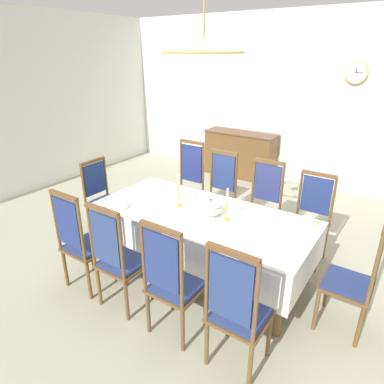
% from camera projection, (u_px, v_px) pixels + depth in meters
% --- Properties ---
extents(ground, '(7.76, 6.42, 0.04)m').
position_uv_depth(ground, '(212.00, 261.00, 4.18)').
color(ground, '#AAAB91').
extents(back_wall, '(7.76, 0.08, 3.06)m').
position_uv_depth(back_wall, '(307.00, 102.00, 6.06)').
color(back_wall, silver).
rests_on(back_wall, ground).
extents(left_wall, '(0.08, 6.42, 3.06)m').
position_uv_depth(left_wall, '(12.00, 106.00, 5.62)').
color(left_wall, silver).
rests_on(left_wall, ground).
extents(dining_table, '(2.40, 1.09, 0.74)m').
position_uv_depth(dining_table, '(202.00, 219.00, 3.73)').
color(dining_table, brown).
rests_on(dining_table, ground).
extents(tablecloth, '(2.42, 1.11, 0.42)m').
position_uv_depth(tablecloth, '(202.00, 222.00, 3.74)').
color(tablecloth, white).
rests_on(tablecloth, dining_table).
extents(chair_south_a, '(0.44, 0.42, 1.14)m').
position_uv_depth(chair_south_a, '(81.00, 241.00, 3.48)').
color(chair_south_a, brown).
rests_on(chair_south_a, ground).
extents(chair_north_a, '(0.44, 0.42, 1.21)m').
position_uv_depth(chair_north_a, '(187.00, 183.00, 4.93)').
color(chair_north_a, brown).
rests_on(chair_north_a, ground).
extents(chair_south_b, '(0.44, 0.42, 1.14)m').
position_uv_depth(chair_south_b, '(118.00, 257.00, 3.21)').
color(chair_south_b, brown).
rests_on(chair_south_b, ground).
extents(chair_north_b, '(0.44, 0.42, 1.14)m').
position_uv_depth(chair_north_b, '(219.00, 193.00, 4.66)').
color(chair_north_b, brown).
rests_on(chair_north_b, ground).
extents(chair_south_c, '(0.44, 0.42, 1.15)m').
position_uv_depth(chair_south_c, '(172.00, 281.00, 2.87)').
color(chair_south_c, brown).
rests_on(chair_south_c, ground).
extents(chair_north_c, '(0.44, 0.42, 1.13)m').
position_uv_depth(chair_north_c, '(262.00, 204.00, 4.33)').
color(chair_north_c, brown).
rests_on(chair_north_c, ground).
extents(chair_south_d, '(0.44, 0.42, 1.16)m').
position_uv_depth(chair_south_d, '(237.00, 309.00, 2.55)').
color(chair_south_d, brown).
rests_on(chair_south_d, ground).
extents(chair_north_d, '(0.44, 0.42, 1.08)m').
position_uv_depth(chair_north_d, '(310.00, 217.00, 4.01)').
color(chair_north_d, brown).
rests_on(chair_north_d, ground).
extents(chair_head_west, '(0.42, 0.44, 1.05)m').
position_uv_depth(chair_head_west, '(103.00, 197.00, 4.61)').
color(chair_head_west, brown).
rests_on(chair_head_west, ground).
extents(chair_head_east, '(0.42, 0.44, 1.15)m').
position_uv_depth(chair_head_east, '(357.00, 276.00, 2.93)').
color(chair_head_east, brown).
rests_on(chair_head_east, ground).
extents(soup_tureen, '(0.24, 0.24, 0.20)m').
position_uv_depth(soup_tureen, '(211.00, 208.00, 3.60)').
color(soup_tureen, white).
rests_on(soup_tureen, tablecloth).
extents(candlestick_west, '(0.07, 0.07, 0.39)m').
position_uv_depth(candlestick_west, '(179.00, 194.00, 3.80)').
color(candlestick_west, gold).
rests_on(candlestick_west, tablecloth).
extents(candlestick_east, '(0.07, 0.07, 0.36)m').
position_uv_depth(candlestick_east, '(227.00, 208.00, 3.48)').
color(candlestick_east, gold).
rests_on(candlestick_east, tablecloth).
extents(bowl_near_left, '(0.19, 0.19, 0.04)m').
position_uv_depth(bowl_near_left, '(120.00, 206.00, 3.81)').
color(bowl_near_left, white).
rests_on(bowl_near_left, tablecloth).
extents(bowl_near_right, '(0.16, 0.16, 0.04)m').
position_uv_depth(bowl_near_right, '(306.00, 220.00, 3.50)').
color(bowl_near_right, white).
rests_on(bowl_near_right, tablecloth).
extents(spoon_primary, '(0.07, 0.17, 0.01)m').
position_uv_depth(spoon_primary, '(114.00, 204.00, 3.89)').
color(spoon_primary, gold).
rests_on(spoon_primary, tablecloth).
extents(spoon_secondary, '(0.03, 0.18, 0.01)m').
position_uv_depth(spoon_secondary, '(318.00, 223.00, 3.47)').
color(spoon_secondary, gold).
rests_on(spoon_secondary, tablecloth).
extents(sideboard, '(1.44, 0.48, 0.90)m').
position_uv_depth(sideboard, '(240.00, 154.00, 6.82)').
color(sideboard, brown).
rests_on(sideboard, ground).
extents(mounted_clock, '(0.35, 0.06, 0.35)m').
position_uv_depth(mounted_clock, '(356.00, 73.00, 5.42)').
color(mounted_clock, '#D1B251').
extents(chandelier, '(0.77, 0.76, 0.66)m').
position_uv_depth(chandelier, '(204.00, 51.00, 3.07)').
color(chandelier, gold).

